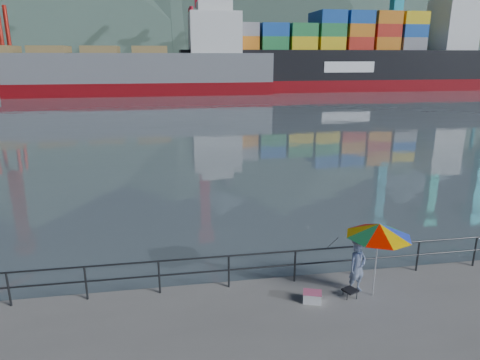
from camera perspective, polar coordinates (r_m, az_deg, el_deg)
name	(u,v)px	position (r m, az deg, el deg)	size (l,w,h in m)	color
harbor_water	(174,77)	(139.60, -8.74, 13.36)	(500.00, 280.00, 0.00)	slate
far_dock	(220,85)	(103.39, -2.63, 12.59)	(200.00, 40.00, 0.40)	#514F4C
guardrail	(262,268)	(12.91, 2.99, -11.66)	(22.00, 0.06, 1.03)	#2D3033
port_cranes	(322,10)	(99.71, 10.91, 21.40)	(116.00, 28.00, 38.40)	red
container_stacks	(316,71)	(109.52, 10.14, 14.17)	(58.00, 8.40, 7.80)	gray
fisherman	(357,267)	(12.89, 15.36, -11.15)	(0.55, 0.36, 1.50)	#2E4C7C
beach_umbrella	(379,230)	(12.28, 18.04, -6.37)	(1.87, 1.87, 2.19)	white
folding_stool	(350,293)	(12.84, 14.45, -14.38)	(0.47, 0.47, 0.23)	black
cooler_bag	(312,297)	(12.39, 9.60, -15.18)	(0.49, 0.33, 0.28)	silver
fishing_rod	(330,270)	(14.19, 11.86, -11.66)	(0.02, 0.02, 2.05)	black
bulk_carrier	(128,70)	(81.65, -14.73, 13.98)	(55.32, 9.57, 14.50)	maroon
container_ship	(347,60)	(91.99, 14.05, 15.31)	(63.38, 10.56, 18.10)	maroon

